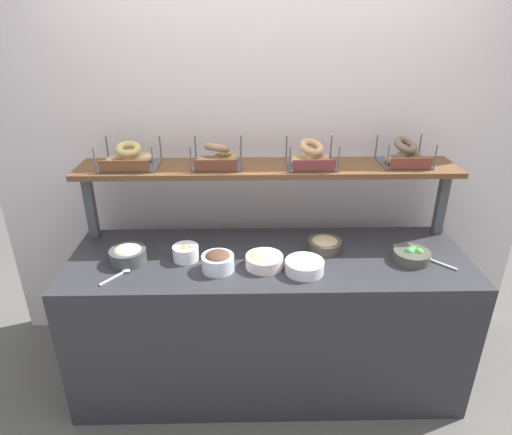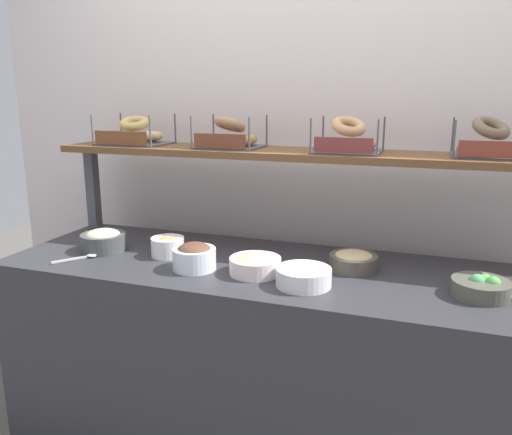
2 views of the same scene
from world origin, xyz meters
The scene contains 16 objects.
back_wall centered at (0.00, 0.55, 1.20)m, with size 3.36×0.06×2.40m, color silver.
deli_counter centered at (0.00, 0.00, 0.42)m, with size 2.16×0.70×0.85m, color #2D2D33.
shelf_riser_left centered at (-1.02, 0.27, 1.05)m, with size 0.05×0.05×0.40m, color #4C4C51.
upper_shelf centered at (0.00, 0.27, 1.26)m, with size 2.12×0.32×0.03m, color brown.
bowl_egg_salad centered at (-0.03, -0.10, 0.89)m, with size 0.20×0.20×0.08m.
bowl_veggie_mix centered at (0.76, -0.06, 0.88)m, with size 0.19×0.19×0.08m.
bowl_cream_cheese centered at (0.17, -0.16, 0.89)m, with size 0.20×0.20×0.08m.
bowl_hummus centered at (0.31, 0.07, 0.89)m, with size 0.19×0.19×0.07m.
bowl_tuna_salad centered at (-0.75, -0.04, 0.90)m, with size 0.19×0.19×0.10m.
bowl_fruit_salad centered at (-0.45, -0.02, 0.89)m, with size 0.14×0.14×0.09m.
bowl_chocolate_spread centered at (-0.27, -0.13, 0.90)m, with size 0.17×0.17×0.11m.
serving_spoon_by_edge centered at (-0.76, -0.18, 0.86)m, with size 0.12×0.15×0.01m.
bagel_basket_plain centered at (-0.77, 0.27, 1.33)m, with size 0.31×0.26×0.14m.
bagel_basket_everything centered at (-0.28, 0.27, 1.33)m, with size 0.28×0.26×0.14m.
bagel_basket_sesame centered at (0.24, 0.26, 1.33)m, with size 0.27×0.25×0.15m.
bagel_basket_poppy centered at (0.77, 0.29, 1.33)m, with size 0.27×0.24×0.16m.
Camera 2 is at (0.57, -1.81, 1.51)m, focal length 35.55 mm.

